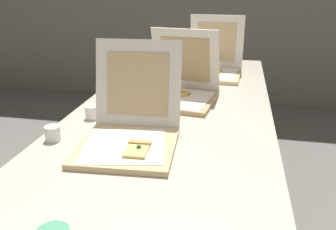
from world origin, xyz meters
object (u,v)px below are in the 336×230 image
table (171,121)px  pizza_box_middle (180,91)px  pizza_box_front (130,132)px  cup_white_near_center (92,112)px  pizza_box_back (213,67)px  cup_white_near_left (53,133)px

table → pizza_box_middle: size_ratio=6.23×
pizza_box_front → cup_white_near_center: size_ratio=7.62×
pizza_box_front → pizza_box_back: 1.10m
pizza_box_middle → pizza_box_back: pizza_box_back is taller
pizza_box_front → pizza_box_middle: (0.10, 0.54, -0.00)m
table → cup_white_near_left: cup_white_near_left is taller
pizza_box_back → cup_white_near_center: (-0.47, -0.85, -0.02)m
pizza_box_front → pizza_box_back: bearing=74.5°
pizza_box_middle → cup_white_near_left: (-0.40, -0.57, -0.02)m
table → cup_white_near_center: bearing=-157.5°
pizza_box_front → pizza_box_middle: pizza_box_front is taller
pizza_box_front → pizza_box_middle: size_ratio=1.15×
table → pizza_box_back: (0.14, 0.72, 0.10)m
pizza_box_front → cup_white_near_center: pizza_box_front is taller
cup_white_near_left → cup_white_near_center: bearing=76.6°
table → cup_white_near_center: 0.37m
table → pizza_box_middle: 0.21m
table → pizza_box_middle: pizza_box_middle is taller
pizza_box_back → cup_white_near_left: bearing=-112.5°
pizza_box_middle → pizza_box_back: 0.54m
pizza_box_front → cup_white_near_left: size_ratio=7.62×
table → cup_white_near_center: size_ratio=41.08×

